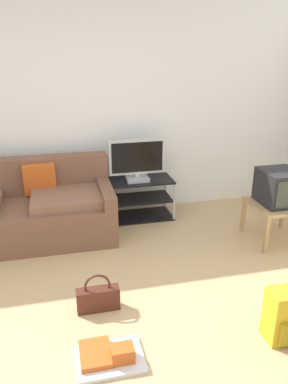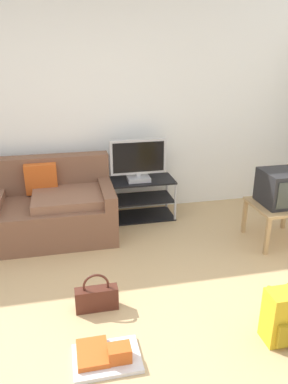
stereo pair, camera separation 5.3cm
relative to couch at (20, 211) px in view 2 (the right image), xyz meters
The scene contains 10 objects.
ground_plane 2.01m from the couch, 70.27° to the right, with size 9.00×9.80×0.02m, color tan.
wall_back 1.36m from the couch, 41.28° to the left, with size 9.00×0.10×2.70m, color white.
couch is the anchor object (origin of this frame).
tv_stand 1.43m from the couch, ahead, with size 0.89×0.43×0.51m.
flat_tv 1.49m from the couch, ahead, with size 0.69×0.22×0.52m.
side_table 2.89m from the couch, 14.13° to the right, with size 0.58×0.58×0.44m.
crt_tv 2.90m from the couch, 13.82° to the right, with size 0.40×0.44×0.37m.
backpack 2.94m from the couch, 46.26° to the right, with size 0.29×0.26×0.42m.
handbag 1.65m from the couch, 64.32° to the right, with size 0.35×0.11×0.34m.
floor_tray 2.19m from the couch, 70.76° to the right, with size 0.47×0.34×0.14m.
Camera 2 is at (-0.13, -2.24, 2.07)m, focal length 35.34 mm.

